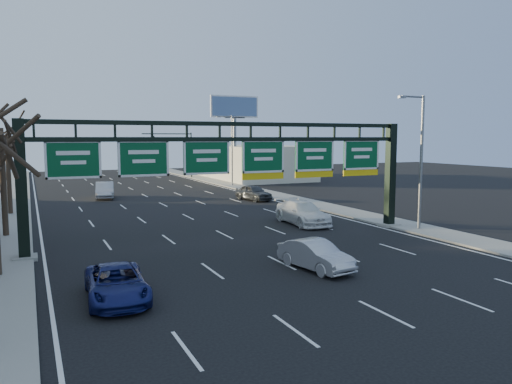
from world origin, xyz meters
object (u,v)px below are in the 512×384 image
car_blue_suv (117,283)px  car_silver_sedan (315,255)px  car_white_wagon (302,213)px  sign_gantry (238,165)px

car_blue_suv → car_silver_sedan: size_ratio=1.13×
car_silver_sedan → car_white_wagon: 12.55m
car_blue_suv → car_white_wagon: 19.15m
sign_gantry → car_white_wagon: sign_gantry is taller
sign_gantry → car_blue_suv: sign_gantry is taller
sign_gantry → car_blue_suv: (-8.60, -8.49, -3.97)m
car_blue_suv → car_white_wagon: size_ratio=0.84×
car_blue_suv → car_silver_sedan: 9.35m
car_white_wagon → car_blue_suv: bearing=-139.2°
sign_gantry → car_white_wagon: (6.44, 3.37, -3.80)m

